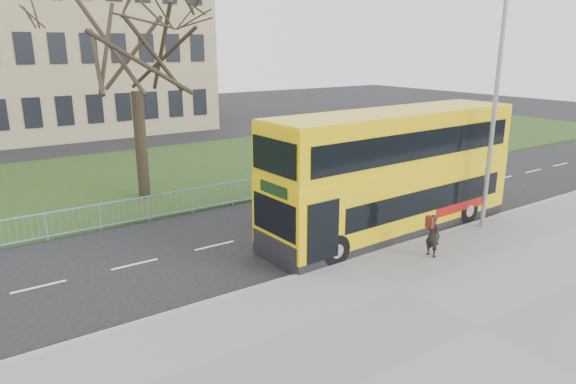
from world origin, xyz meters
name	(u,v)px	position (x,y,z in m)	size (l,w,h in m)	color
ground	(320,249)	(0.00, 0.00, 0.00)	(120.00, 120.00, 0.00)	black
pavement	(479,329)	(0.00, -6.75, 0.06)	(80.00, 10.50, 0.12)	slate
kerb	(348,262)	(0.00, -1.55, 0.07)	(80.00, 0.20, 0.14)	gray
grass_verge	(170,172)	(0.00, 14.30, 0.04)	(80.00, 15.40, 0.08)	#1E3613
guard_railing	(233,194)	(0.00, 6.60, 0.55)	(40.00, 0.12, 1.10)	#7CB5DC
bare_tree	(135,70)	(-3.00, 10.00, 6.11)	(8.44, 8.44, 12.05)	black
civic_building	(9,48)	(-5.00, 35.00, 7.00)	(30.00, 15.00, 14.00)	#8A7B58
yellow_bus	(394,169)	(3.53, -0.07, 2.54)	(11.40, 3.09, 4.74)	#E7BC09
pedestrian	(433,235)	(2.66, -2.88, 0.87)	(0.55, 0.36, 1.51)	black
street_lamp	(493,105)	(6.62, -2.01, 5.01)	(1.89, 0.39, 8.92)	gray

